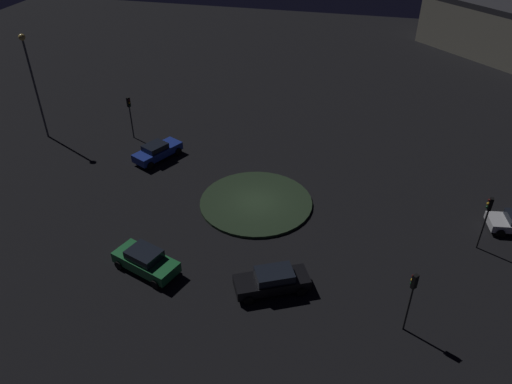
% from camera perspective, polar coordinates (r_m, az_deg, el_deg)
% --- Properties ---
extents(ground_plane, '(116.70, 116.70, 0.00)m').
position_cam_1_polar(ground_plane, '(38.13, 0.00, -1.34)').
color(ground_plane, black).
extents(roundabout_island, '(8.71, 8.71, 0.21)m').
position_cam_1_polar(roundabout_island, '(38.07, 0.00, -1.21)').
color(roundabout_island, '#263823').
rests_on(roundabout_island, ground_plane).
extents(car_black, '(4.87, 3.59, 1.50)m').
position_cam_1_polar(car_black, '(30.57, 1.91, -10.22)').
color(car_black, black).
rests_on(car_black, ground_plane).
extents(car_blue, '(3.51, 4.79, 1.51)m').
position_cam_1_polar(car_blue, '(44.39, -11.40, 4.68)').
color(car_blue, '#1E38A5').
rests_on(car_blue, ground_plane).
extents(car_green, '(4.75, 3.19, 1.58)m').
position_cam_1_polar(car_green, '(32.60, -12.70, -7.76)').
color(car_green, '#1E7238').
rests_on(car_green, ground_plane).
extents(traffic_light_northwest, '(0.39, 0.38, 4.17)m').
position_cam_1_polar(traffic_light_northwest, '(28.09, 17.64, -10.95)').
color(traffic_light_northwest, '#2D2D2D').
rests_on(traffic_light_northwest, ground_plane).
extents(traffic_light_west, '(0.37, 0.32, 4.13)m').
position_cam_1_polar(traffic_light_west, '(35.56, 25.26, -2.24)').
color(traffic_light_west, '#2D2D2D').
rests_on(traffic_light_west, ground_plane).
extents(traffic_light_southeast, '(0.40, 0.37, 4.12)m').
position_cam_1_polar(traffic_light_southeast, '(47.56, -14.45, 9.25)').
color(traffic_light_southeast, '#2D2D2D').
rests_on(traffic_light_southeast, ground_plane).
extents(streetlamp_east, '(0.57, 0.57, 9.83)m').
position_cam_1_polar(streetlamp_east, '(49.23, -24.68, 12.63)').
color(streetlamp_east, '#4C4C51').
rests_on(streetlamp_east, ground_plane).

